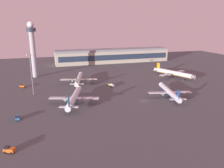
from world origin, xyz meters
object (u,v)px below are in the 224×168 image
airplane_taxiway_distant (79,79)px  baggage_tractor (18,117)px  airplane_mid_apron (173,73)px  maintenance_van (22,86)px  apron_light_west (31,72)px  airplane_terminal_side (74,98)px  airplane_near_gate (169,92)px  cargo_loader (9,150)px  fuel_truck (111,85)px  control_tower (33,46)px

airplane_taxiway_distant → baggage_tractor: airplane_taxiway_distant is taller
airplane_mid_apron → maintenance_van: 124.77m
maintenance_van → apron_light_west: apron_light_west is taller
apron_light_west → airplane_terminal_side: bearing=-46.2°
airplane_near_gate → maintenance_van: bearing=163.3°
airplane_terminal_side → airplane_taxiway_distant: (9.44, 44.15, -0.07)m
airplane_taxiway_distant → airplane_near_gate: bearing=-30.8°
baggage_tractor → cargo_loader: bearing=88.0°
airplane_near_gate → fuel_truck: airplane_near_gate is taller
maintenance_van → apron_light_west: size_ratio=0.16×
airplane_taxiway_distant → baggage_tractor: 70.70m
airplane_terminal_side → apron_light_west: size_ratio=1.36×
baggage_tractor → airplane_near_gate: bearing=-176.7°
apron_light_west → control_tower: bearing=90.5°
airplane_near_gate → airplane_taxiway_distant: bearing=147.4°
maintenance_van → baggage_tractor: bearing=-140.5°
airplane_mid_apron → cargo_loader: bearing=12.5°
fuel_truck → control_tower: bearing=126.6°
airplane_near_gate → cargo_loader: (-90.07, -38.08, -2.26)m
airplane_mid_apron → maintenance_van: bearing=-24.4°
airplane_terminal_side → apron_light_west: 36.43m
airplane_near_gate → control_tower: bearing=147.3°
fuel_truck → apron_light_west: 57.32m
airplane_near_gate → cargo_loader: 97.82m
airplane_near_gate → baggage_tractor: 90.49m
airplane_taxiway_distant → baggage_tractor: bearing=-109.8°
control_tower → cargo_loader: bearing=-92.6°
airplane_taxiway_distant → maintenance_van: size_ratio=8.19×
control_tower → airplane_near_gate: 121.73m
baggage_tractor → apron_light_west: apron_light_west is taller
fuel_truck → cargo_loader: 95.50m
airplane_terminal_side → maintenance_van: 55.45m
cargo_loader → airplane_taxiway_distant: bearing=6.7°
airplane_taxiway_distant → baggage_tractor: size_ratio=8.74×
maintenance_van → fuel_truck: 65.98m
airplane_mid_apron → fuel_truck: bearing=-11.7°
airplane_mid_apron → cargo_loader: (-122.02, -84.45, -2.81)m
airplane_near_gate → airplane_mid_apron: 56.31m
airplane_terminal_side → airplane_mid_apron: bearing=41.3°
airplane_terminal_side → baggage_tractor: airplane_terminal_side is taller
airplane_terminal_side → airplane_taxiway_distant: size_ratio=1.01×
cargo_loader → airplane_near_gate: bearing=-36.4°
airplane_terminal_side → apron_light_west: bearing=151.6°
baggage_tractor → fuel_truck: fuel_truck is taller
baggage_tractor → apron_light_west: size_ratio=0.15×
baggage_tractor → maintenance_van: 59.54m
baggage_tractor → cargo_loader: size_ratio=0.92×
airplane_taxiway_distant → maintenance_van: 41.98m
fuel_truck → airplane_terminal_side: bearing=-149.6°
maintenance_van → fuel_truck: bearing=-67.1°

